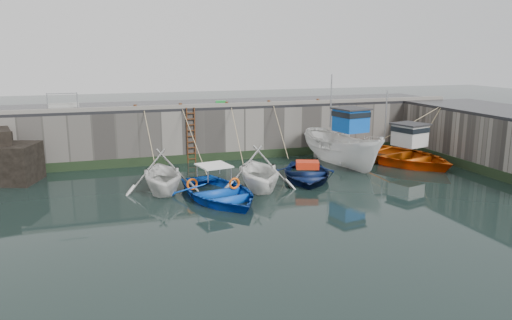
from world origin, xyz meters
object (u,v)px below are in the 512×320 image
object	(u,v)px
bollard_c	(227,104)
boat_near_navy	(306,178)
boat_near_blacktrim	(258,188)
bollard_b	(180,106)
ladder	(191,136)
boat_far_white	(343,148)
bollard_d	(269,103)
boat_near_blue	(219,199)
bollard_e	(318,101)
fish_crate	(221,103)
bollard_a	(135,107)
boat_far_orange	(400,155)
boat_near_white	(162,191)

from	to	relation	value
bollard_c	boat_near_navy	bearing A→B (deg)	-64.29
boat_near_blacktrim	bollard_b	size ratio (longest dim) A/B	15.68
ladder	boat_near_blacktrim	distance (m)	6.71
boat_far_white	bollard_d	world-z (taller)	boat_far_white
boat_near_blue	boat_near_blacktrim	world-z (taller)	boat_near_blacktrim
boat_near_blacktrim	bollard_b	world-z (taller)	bollard_b
bollard_e	fish_crate	bearing A→B (deg)	173.06
fish_crate	bollard_a	size ratio (longest dim) A/B	2.17
boat_far_white	bollard_b	size ratio (longest dim) A/B	23.39
bollard_a	bollard_e	xyz separation A→B (m)	(11.00, 0.00, 0.00)
boat_near_blue	boat_far_white	bearing A→B (deg)	15.41
fish_crate	bollard_d	world-z (taller)	bollard_d
boat_near_navy	bollard_b	xyz separation A→B (m)	(-5.39, 5.58, 3.30)
boat_far_orange	bollard_e	size ratio (longest dim) A/B	28.76
boat_near_blacktrim	boat_far_white	world-z (taller)	boat_far_white
bollard_b	bollard_e	size ratio (longest dim) A/B	1.00
boat_near_navy	boat_far_white	xyz separation A→B (m)	(3.05, 1.91, 1.02)
boat_near_white	boat_near_blacktrim	bearing A→B (deg)	-9.71
boat_far_orange	fish_crate	bearing A→B (deg)	137.47
ladder	bollard_b	bearing A→B (deg)	146.14
ladder	boat_near_white	xyz separation A→B (m)	(-2.36, -5.29, -1.59)
boat_near_navy	bollard_a	bearing A→B (deg)	164.55
boat_near_blue	boat_near_blacktrim	bearing A→B (deg)	17.75
fish_crate	bollard_a	world-z (taller)	bollard_a
ladder	boat_near_white	bearing A→B (deg)	-114.06
boat_near_navy	boat_far_orange	size ratio (longest dim) A/B	0.61
boat_far_orange	bollard_d	distance (m)	8.26
bollard_a	bollard_d	distance (m)	7.80
boat_near_white	bollard_a	xyz separation A→B (m)	(-0.64, 5.63, 3.30)
bollard_a	boat_near_blue	bearing A→B (deg)	-69.90
bollard_b	bollard_c	xyz separation A→B (m)	(2.70, 0.00, 0.00)
boat_near_navy	bollard_e	size ratio (longest dim) A/B	17.58
boat_near_blue	boat_far_orange	bearing A→B (deg)	6.95
boat_near_blacktrim	bollard_d	xyz separation A→B (m)	(2.76, 6.53, 3.30)
boat_near_navy	boat_near_blacktrim	bearing A→B (deg)	-141.81
boat_near_blacktrim	bollard_c	world-z (taller)	bollard_c
boat_near_blue	boat_far_orange	xyz separation A→B (m)	(11.67, 3.86, 0.46)
boat_near_blue	boat_far_white	world-z (taller)	boat_far_white
boat_near_white	fish_crate	distance (m)	8.40
boat_near_navy	bollard_a	world-z (taller)	bollard_a
boat_near_blue	boat_near_navy	bearing A→B (deg)	11.90
bollard_a	bollard_d	xyz separation A→B (m)	(7.80, 0.00, 0.00)
bollard_e	bollard_d	bearing A→B (deg)	180.00
boat_far_orange	bollard_a	distance (m)	15.29
boat_near_white	boat_near_blacktrim	world-z (taller)	boat_near_blacktrim
bollard_d	bollard_e	distance (m)	3.20
fish_crate	boat_near_blue	bearing A→B (deg)	-96.09
boat_far_white	ladder	bearing A→B (deg)	145.97
bollard_a	bollard_e	size ratio (longest dim) A/B	1.00
bollard_a	bollard_d	world-z (taller)	same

